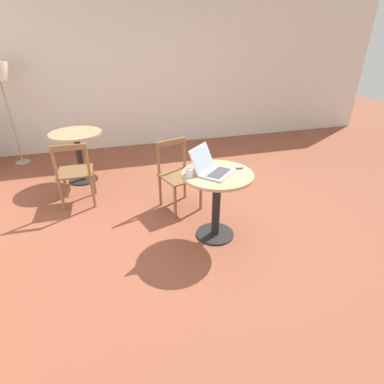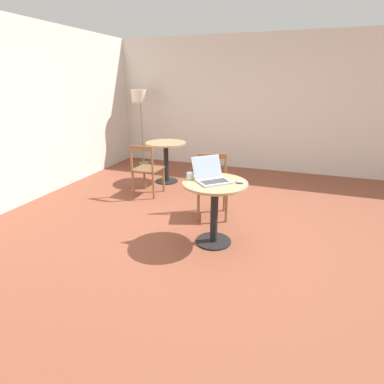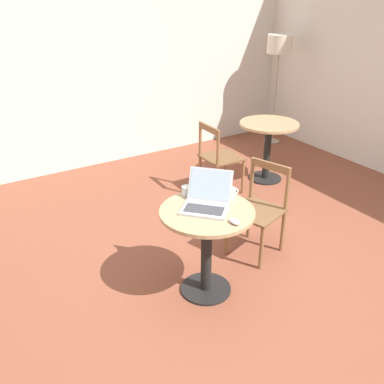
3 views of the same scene
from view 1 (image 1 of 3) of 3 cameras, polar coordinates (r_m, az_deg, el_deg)
name	(u,v)px [view 1 (image 1 of 3)]	position (r m, az deg, el deg)	size (l,w,h in m)	color
ground_plane	(216,224)	(3.60, 4.51, -6.15)	(16.00, 16.00, 0.00)	brown
wall_side	(160,74)	(6.15, -6.21, 21.49)	(0.06, 9.40, 2.70)	silver
cafe_table_near	(217,191)	(3.14, 4.75, 0.28)	(0.74, 0.74, 0.76)	black
cafe_table_mid	(77,146)	(4.76, -20.98, 8.26)	(0.74, 0.74, 0.76)	black
chair_near_right	(178,175)	(3.77, -2.66, 3.22)	(0.54, 0.54, 0.86)	brown
chair_mid_left	(75,173)	(4.10, -21.38, 3.38)	(0.44, 0.44, 0.86)	brown
laptop	(212,168)	(3.04, 3.85, 4.58)	(0.51, 0.51, 0.25)	#B7B7BC
mouse	(240,167)	(3.19, 9.07, 4.77)	(0.06, 0.10, 0.03)	#B7B7BC
mug	(204,160)	(3.25, 2.28, 6.10)	(0.12, 0.08, 0.09)	silver
drinking_glass	(189,173)	(2.94, -0.49, 3.66)	(0.07, 0.07, 0.09)	silver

